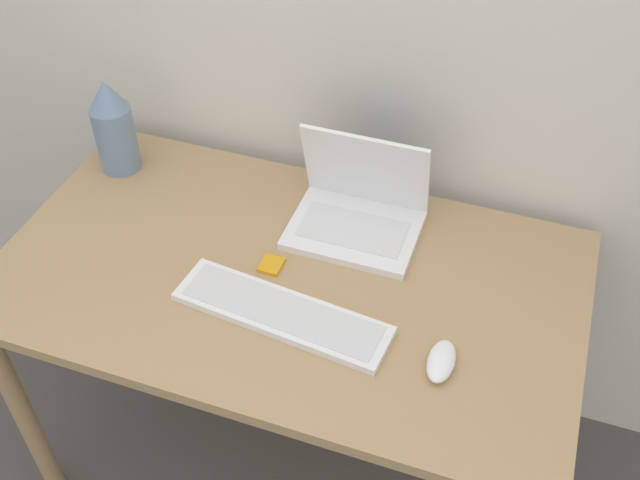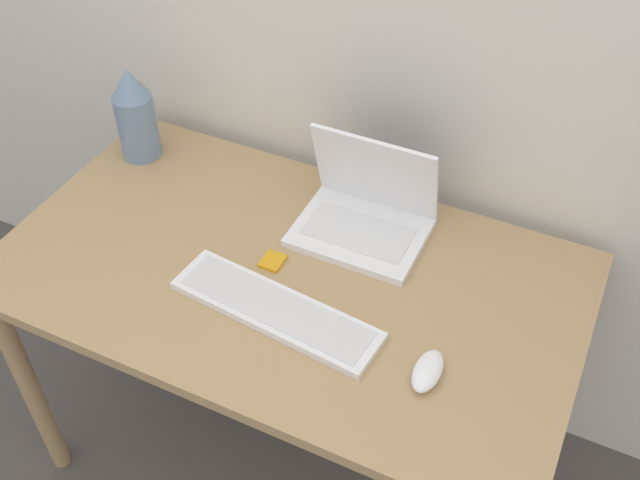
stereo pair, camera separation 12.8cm
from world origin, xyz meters
The scene contains 6 objects.
desk centered at (0.00, 0.38, 0.68)m, with size 1.32×0.75×0.77m.
laptop centered at (0.10, 0.58, 0.82)m, with size 0.30×0.24×0.25m.
keyboard centered at (0.04, 0.25, 0.78)m, with size 0.49×0.18×0.02m.
mouse centered at (0.38, 0.24, 0.79)m, with size 0.05×0.11×0.03m.
vase centered at (-0.56, 0.60, 0.90)m, with size 0.10×0.10×0.26m.
mp3_player centered at (-0.04, 0.39, 0.78)m, with size 0.05×0.06×0.01m.
Camera 2 is at (0.58, -0.66, 1.99)m, focal length 42.00 mm.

